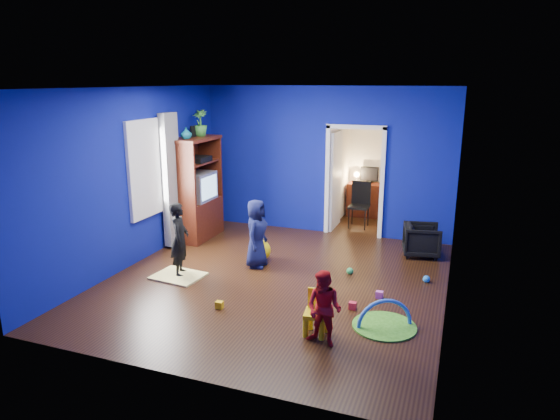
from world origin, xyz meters
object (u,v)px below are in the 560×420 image
(toddler_red, at_px, (324,309))
(hopper_ball, at_px, (260,250))
(crt_tv, at_px, (199,186))
(tv_armoire, at_px, (197,188))
(play_mat, at_px, (384,326))
(folding_chair, at_px, (359,206))
(armchair, at_px, (422,240))
(child_black, at_px, (180,239))
(child_navy, at_px, (256,233))
(vase, at_px, (186,133))
(kid_chair, at_px, (316,315))
(study_desk, at_px, (367,200))

(toddler_red, relative_size, hopper_ball, 2.40)
(crt_tv, distance_m, hopper_ball, 1.99)
(tv_armoire, xyz_separation_m, play_mat, (4.02, -2.46, -0.97))
(tv_armoire, height_order, folding_chair, tv_armoire)
(armchair, xyz_separation_m, tv_armoire, (-4.21, -0.42, 0.70))
(armchair, height_order, play_mat, armchair)
(child_black, xyz_separation_m, crt_tv, (-0.68, 1.84, 0.43))
(child_navy, xyz_separation_m, vase, (-1.69, 0.77, 1.50))
(hopper_ball, bearing_deg, kid_chair, -52.58)
(crt_tv, distance_m, kid_chair, 4.43)
(play_mat, distance_m, folding_chair, 4.41)
(toddler_red, xyz_separation_m, hopper_ball, (-1.77, 2.31, -0.26))
(toddler_red, bearing_deg, tv_armoire, 149.23)
(armchair, height_order, folding_chair, folding_chair)
(child_navy, distance_m, study_desk, 3.96)
(study_desk, height_order, folding_chair, folding_chair)
(vase, height_order, kid_chair, vase)
(vase, bearing_deg, hopper_ball, -17.63)
(study_desk, bearing_deg, child_navy, -106.42)
(armchair, bearing_deg, study_desk, 20.90)
(tv_armoire, relative_size, play_mat, 2.44)
(child_navy, bearing_deg, hopper_ball, 8.44)
(armchair, bearing_deg, child_black, 112.52)
(kid_chair, distance_m, study_desk, 5.68)
(toddler_red, bearing_deg, child_black, 166.06)
(hopper_ball, xyz_separation_m, play_mat, (2.37, -1.64, -0.18))
(crt_tv, bearing_deg, vase, -97.59)
(hopper_ball, bearing_deg, child_navy, -78.69)
(kid_chair, xyz_separation_m, play_mat, (0.75, 0.48, -0.24))
(hopper_ball, xyz_separation_m, study_desk, (1.17, 3.54, 0.19))
(kid_chair, bearing_deg, armchair, 66.72)
(toddler_red, distance_m, study_desk, 5.89)
(tv_armoire, distance_m, play_mat, 4.81)
(child_black, bearing_deg, toddler_red, -136.37)
(vase, xyz_separation_m, hopper_ball, (1.64, -0.52, -1.88))
(child_navy, distance_m, toddler_red, 2.69)
(armchair, relative_size, kid_chair, 1.24)
(play_mat, bearing_deg, kid_chair, -147.60)
(child_black, height_order, folding_chair, child_black)
(play_mat, bearing_deg, toddler_red, -131.68)
(child_black, bearing_deg, child_navy, -72.69)
(tv_armoire, height_order, study_desk, tv_armoire)
(child_navy, bearing_deg, vase, 62.61)
(kid_chair, xyz_separation_m, folding_chair, (-0.45, 4.70, 0.21))
(armchair, height_order, vase, vase)
(child_black, relative_size, crt_tv, 1.68)
(tv_armoire, xyz_separation_m, kid_chair, (3.26, -2.94, -0.73))
(vase, bearing_deg, play_mat, -28.25)
(kid_chair, bearing_deg, child_navy, 122.52)
(crt_tv, bearing_deg, study_desk, 44.46)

